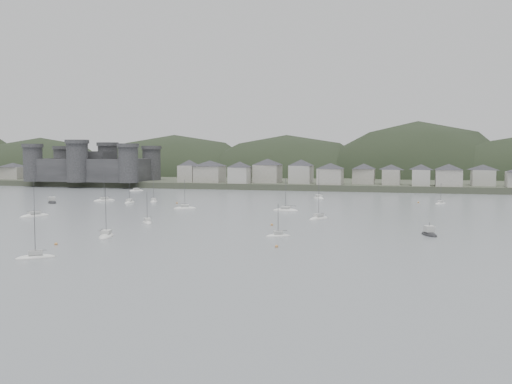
% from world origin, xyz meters
% --- Properties ---
extents(ground, '(900.00, 900.00, 0.00)m').
position_xyz_m(ground, '(0.00, 0.00, 0.00)').
color(ground, slate).
rests_on(ground, ground).
extents(far_shore_land, '(900.00, 250.00, 3.00)m').
position_xyz_m(far_shore_land, '(0.00, 295.00, 1.50)').
color(far_shore_land, '#383D2D').
rests_on(far_shore_land, ground).
extents(forested_ridge, '(851.55, 103.94, 102.57)m').
position_xyz_m(forested_ridge, '(4.83, 269.40, -11.28)').
color(forested_ridge, black).
rests_on(forested_ridge, ground).
extents(castle, '(66.00, 43.00, 20.00)m').
position_xyz_m(castle, '(-120.00, 179.80, 10.96)').
color(castle, '#2F2E31').
rests_on(castle, far_shore_land).
extents(waterfront_town, '(451.48, 28.46, 12.92)m').
position_xyz_m(waterfront_town, '(50.59, 183.34, 8.66)').
color(waterfront_town, '#9B988E').
rests_on(waterfront_town, far_shore_land).
extents(moored_fleet, '(220.55, 176.40, 12.93)m').
position_xyz_m(moored_fleet, '(-16.28, 57.22, 0.18)').
color(moored_fleet, silver).
rests_on(moored_fleet, ground).
extents(motor_launch_near, '(4.93, 7.51, 3.70)m').
position_xyz_m(motor_launch_near, '(53.69, 29.63, 0.30)').
color(motor_launch_near, black).
rests_on(motor_launch_near, ground).
extents(motor_launch_far, '(7.39, 8.09, 3.93)m').
position_xyz_m(motor_launch_far, '(-80.43, 81.68, 0.29)').
color(motor_launch_far, black).
rests_on(motor_launch_far, ground).
extents(mooring_buoys, '(119.36, 123.60, 0.70)m').
position_xyz_m(mooring_buoys, '(-5.74, 43.20, 0.15)').
color(mooring_buoys, '#C58441').
rests_on(mooring_buoys, ground).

